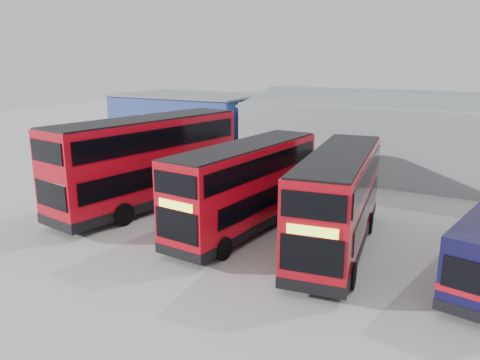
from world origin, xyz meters
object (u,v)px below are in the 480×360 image
(double_decker_centre, at_px, (246,188))
(office_block, at_px, (192,123))
(double_decker_right, at_px, (338,202))
(panel_van, at_px, (164,147))
(double_decker_left, at_px, (148,163))
(maintenance_shed, at_px, (470,140))

(double_decker_centre, bearing_deg, office_block, 136.84)
(double_decker_right, bearing_deg, panel_van, 140.55)
(office_block, distance_m, double_decker_right, 23.50)
(double_decker_left, bearing_deg, office_block, -55.25)
(maintenance_shed, relative_size, double_decker_left, 2.54)
(panel_van, bearing_deg, office_block, 96.76)
(office_block, bearing_deg, double_decker_centre, -47.49)
(office_block, bearing_deg, panel_van, -86.36)
(maintenance_shed, height_order, double_decker_right, maintenance_shed)
(maintenance_shed, distance_m, double_decker_right, 17.39)
(double_decker_left, xyz_separation_m, panel_van, (-6.84, 9.92, -1.32))
(maintenance_shed, height_order, panel_van, maintenance_shed)
(double_decker_left, distance_m, double_decker_centre, 6.53)
(double_decker_left, height_order, panel_van, double_decker_left)
(office_block, relative_size, maintenance_shed, 0.40)
(double_decker_left, height_order, double_decker_right, double_decker_left)
(double_decker_right, bearing_deg, office_block, 131.96)
(office_block, distance_m, double_decker_left, 15.85)
(office_block, height_order, double_decker_centre, office_block)
(double_decker_right, bearing_deg, double_decker_left, 167.45)
(double_decker_centre, distance_m, double_decker_right, 4.54)
(office_block, distance_m, double_decker_centre, 20.13)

